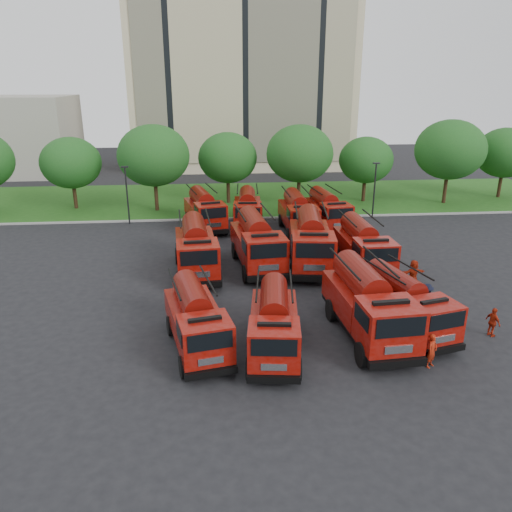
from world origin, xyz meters
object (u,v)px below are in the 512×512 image
at_px(fire_truck_3, 405,303).
at_px(fire_truck_7, 363,246).
at_px(fire_truck_0, 196,320).
at_px(firefighter_4, 190,283).
at_px(firefighter_0, 430,366).
at_px(fire_truck_8, 205,210).
at_px(fire_truck_6, 311,241).
at_px(firefighter_5, 412,288).
at_px(fire_truck_1, 274,323).
at_px(firefighter_2, 490,336).
at_px(fire_truck_11, 327,210).
at_px(firefighter_3, 424,316).
at_px(fire_truck_2, 368,304).
at_px(fire_truck_9, 247,209).
at_px(firefighter_1, 283,359).
at_px(fire_truck_5, 257,242).
at_px(fire_truck_10, 298,213).
at_px(fire_truck_4, 196,248).

bearing_deg(fire_truck_3, fire_truck_7, 73.39).
height_order(fire_truck_0, firefighter_4, fire_truck_0).
height_order(fire_truck_0, firefighter_0, fire_truck_0).
bearing_deg(fire_truck_8, fire_truck_6, -67.08).
bearing_deg(fire_truck_0, firefighter_5, 13.07).
xyz_separation_m(fire_truck_1, firefighter_2, (11.02, 0.51, -1.46)).
height_order(fire_truck_11, firefighter_3, fire_truck_11).
relative_size(fire_truck_2, fire_truck_11, 1.10).
distance_m(fire_truck_2, firefighter_0, 4.07).
distance_m(fire_truck_6, firefighter_2, 12.87).
distance_m(fire_truck_7, fire_truck_8, 15.13).
bearing_deg(fire_truck_3, fire_truck_1, 178.98).
bearing_deg(fire_truck_9, fire_truck_11, -3.25).
relative_size(fire_truck_6, firefighter_1, 4.98).
xyz_separation_m(fire_truck_5, fire_truck_9, (0.06, 9.71, -0.20)).
bearing_deg(fire_truck_8, fire_truck_0, -103.73).
distance_m(fire_truck_11, firefighter_5, 13.75).
height_order(fire_truck_9, fire_truck_10, fire_truck_10).
distance_m(fire_truck_7, firefighter_1, 13.03).
relative_size(fire_truck_8, fire_truck_11, 1.04).
bearing_deg(fire_truck_0, fire_truck_9, 67.20).
relative_size(fire_truck_1, fire_truck_6, 0.81).
bearing_deg(firefighter_5, fire_truck_5, -34.84).
xyz_separation_m(fire_truck_2, firefighter_0, (2.03, -3.09, -1.72)).
height_order(fire_truck_4, fire_truck_6, fire_truck_6).
bearing_deg(fire_truck_4, fire_truck_3, -44.55).
distance_m(fire_truck_7, firefighter_4, 11.70).
bearing_deg(firefighter_0, fire_truck_6, 64.99).
relative_size(fire_truck_3, fire_truck_7, 0.95).
height_order(fire_truck_1, fire_truck_10, fire_truck_10).
relative_size(fire_truck_3, fire_truck_6, 0.83).
bearing_deg(fire_truck_7, firefighter_1, -123.36).
bearing_deg(fire_truck_5, firefighter_4, -156.29).
distance_m(fire_truck_0, fire_truck_8, 20.33).
bearing_deg(fire_truck_4, fire_truck_1, -74.48).
height_order(fire_truck_7, firefighter_5, fire_truck_7).
xyz_separation_m(fire_truck_0, firefighter_0, (10.40, -2.61, -1.48)).
height_order(fire_truck_0, fire_truck_6, fire_truck_6).
height_order(fire_truck_3, fire_truck_4, fire_truck_4).
height_order(fire_truck_0, fire_truck_11, fire_truck_11).
relative_size(fire_truck_11, firefighter_4, 3.78).
xyz_separation_m(fire_truck_2, firefighter_2, (6.23, -0.64, -1.72)).
bearing_deg(fire_truck_5, fire_truck_4, -175.05).
distance_m(fire_truck_4, firefighter_0, 16.50).
relative_size(fire_truck_7, fire_truck_9, 1.03).
distance_m(fire_truck_5, firefighter_2, 15.37).
bearing_deg(fire_truck_2, fire_truck_9, 98.69).
bearing_deg(fire_truck_6, firefighter_5, -30.51).
relative_size(firefighter_1, firefighter_4, 0.88).
distance_m(firefighter_4, firefighter_5, 13.80).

